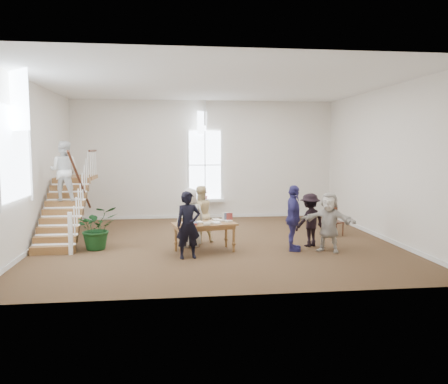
{
  "coord_description": "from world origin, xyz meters",
  "views": [
    {
      "loc": [
        -1.26,
        -12.3,
        2.77
      ],
      "look_at": [
        0.26,
        0.4,
        1.42
      ],
      "focal_mm": 35.0,
      "sensor_mm": 36.0,
      "label": 1
    }
  ],
  "objects": [
    {
      "name": "woman_cluster_b",
      "position": [
        2.52,
        -0.75,
        0.74
      ],
      "size": [
        1.1,
        0.92,
        1.48
      ],
      "primitive_type": "imported",
      "rotation": [
        0.0,
        0.0,
        3.62
      ],
      "color": "black",
      "rests_on": "ground"
    },
    {
      "name": "staircase",
      "position": [
        -4.34,
        0.75,
        1.62
      ],
      "size": [
        1.1,
        4.1,
        2.92
      ],
      "color": "brown",
      "rests_on": "ground"
    },
    {
      "name": "ground",
      "position": [
        0.0,
        0.0,
        0.0
      ],
      "size": [
        10.0,
        10.0,
        0.0
      ],
      "primitive_type": "plane",
      "color": "#432F1A",
      "rests_on": "ground"
    },
    {
      "name": "police_officer",
      "position": [
        -0.88,
        -1.67,
        0.83
      ],
      "size": [
        0.68,
        0.51,
        1.67
      ],
      "primitive_type": "imported",
      "rotation": [
        0.0,
        0.0,
        0.2
      ],
      "color": "black",
      "rests_on": "ground"
    },
    {
      "name": "woman_cluster_a",
      "position": [
        1.92,
        -1.2,
        0.88
      ],
      "size": [
        0.7,
        1.1,
        1.75
      ],
      "primitive_type": "imported",
      "rotation": [
        0.0,
        0.0,
        1.29
      ],
      "color": "navy",
      "rests_on": "ground"
    },
    {
      "name": "person_yellow",
      "position": [
        -0.48,
        0.08,
        0.82
      ],
      "size": [
        0.97,
        0.87,
        1.65
      ],
      "primitive_type": "imported",
      "rotation": [
        0.0,
        0.0,
        3.51
      ],
      "color": "beige",
      "rests_on": "ground"
    },
    {
      "name": "library_table",
      "position": [
        -0.44,
        -1.02,
        0.68
      ],
      "size": [
        1.75,
        1.14,
        0.82
      ],
      "rotation": [
        0.0,
        0.0,
        0.22
      ],
      "color": "brown",
      "rests_on": "ground"
    },
    {
      "name": "woman_cluster_c",
      "position": [
        2.82,
        -1.4,
        0.79
      ],
      "size": [
        1.47,
        1.19,
        1.57
      ],
      "primitive_type": "imported",
      "rotation": [
        0.0,
        0.0,
        5.7
      ],
      "color": "beige",
      "rests_on": "ground"
    },
    {
      "name": "elderly_woman",
      "position": [
        -0.78,
        -0.42,
        0.82
      ],
      "size": [
        0.89,
        0.67,
        1.63
      ],
      "primitive_type": "imported",
      "rotation": [
        0.0,
        0.0,
        3.34
      ],
      "color": "beige",
      "rests_on": "ground"
    },
    {
      "name": "room_shell",
      "position": [
        -0.0,
        4.39,
        0.4
      ],
      "size": [
        10.49,
        10.0,
        10.0
      ],
      "color": "silver",
      "rests_on": "ground"
    },
    {
      "name": "side_chair",
      "position": [
        3.76,
        0.66,
        0.49
      ],
      "size": [
        0.49,
        0.49,
        0.89
      ],
      "rotation": [
        0.0,
        0.0,
        0.32
      ],
      "color": "#371B0F",
      "rests_on": "ground"
    },
    {
      "name": "floor_plant",
      "position": [
        -3.29,
        -0.42,
        0.59
      ],
      "size": [
        1.33,
        1.26,
        1.17
      ],
      "primitive_type": "imported",
      "rotation": [
        0.0,
        0.0,
        0.41
      ],
      "color": "#113715",
      "rests_on": "ground"
    }
  ]
}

